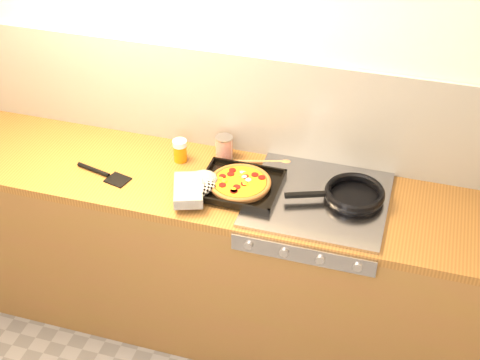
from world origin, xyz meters
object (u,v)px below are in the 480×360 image
(frying_pan, at_px, (353,194))
(pizza_on_tray, at_px, (226,184))
(juice_glass, at_px, (180,150))
(tomato_can, at_px, (224,148))

(frying_pan, bearing_deg, pizza_on_tray, -170.52)
(pizza_on_tray, height_order, frying_pan, pizza_on_tray)
(juice_glass, bearing_deg, pizza_on_tray, -31.59)
(pizza_on_tray, bearing_deg, juice_glass, 148.41)
(frying_pan, xyz_separation_m, juice_glass, (-0.83, 0.08, 0.02))
(tomato_can, distance_m, juice_glass, 0.21)
(juice_glass, bearing_deg, tomato_can, 22.29)
(pizza_on_tray, height_order, tomato_can, tomato_can)
(pizza_on_tray, xyz_separation_m, juice_glass, (-0.28, 0.17, 0.02))
(frying_pan, bearing_deg, tomato_can, 165.85)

